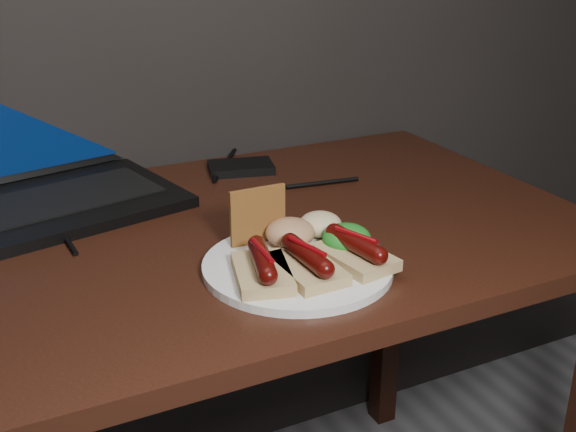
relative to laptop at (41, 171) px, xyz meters
The scene contains 12 objects.
desk 0.32m from the laptop, 67.47° to the right, with size 1.40×0.70×0.75m.
laptop is the anchor object (origin of this frame).
hard_drive 0.37m from the laptop, ahead, with size 0.12×0.07×0.02m, color black.
desk_cables 0.14m from the laptop, 42.37° to the right, with size 0.91×0.38×0.01m.
plate 0.51m from the laptop, 57.97° to the right, with size 0.26×0.26×0.01m, color white.
bread_sausage_left 0.50m from the laptop, 65.55° to the right, with size 0.10×0.13×0.04m.
bread_sausage_center 0.54m from the laptop, 60.55° to the right, with size 0.07×0.12×0.04m.
bread_sausage_right 0.58m from the laptop, 53.80° to the right, with size 0.09×0.12×0.04m.
crispbread 0.43m from the laptop, 54.45° to the right, with size 0.09×0.01×0.09m, color #A6682D.
salad_greens 0.56m from the laptop, 50.80° to the right, with size 0.07×0.07×0.04m, color #135F17.
salsa_mound 0.48m from the laptop, 52.80° to the right, with size 0.07×0.07×0.04m, color #A32F10.
coleslaw_mound 0.50m from the laptop, 46.82° to the right, with size 0.06×0.06×0.04m, color silver.
Camera 1 is at (-0.24, 0.41, 1.20)m, focal length 45.00 mm.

